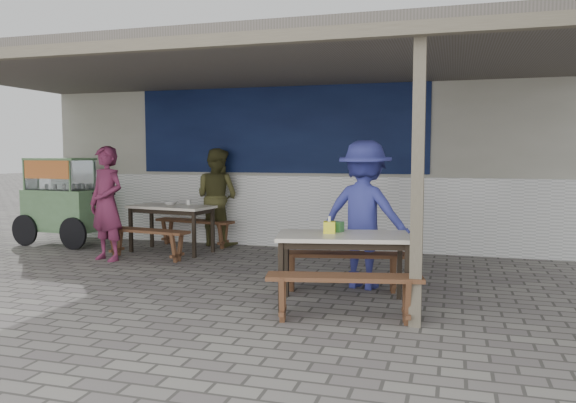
# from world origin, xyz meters

# --- Properties ---
(ground) EXTENTS (60.00, 60.00, 0.00)m
(ground) POSITION_xyz_m (0.00, 0.00, 0.00)
(ground) COLOR slate
(ground) RESTS_ON ground
(back_wall) EXTENTS (9.00, 1.28, 3.50)m
(back_wall) POSITION_xyz_m (-0.00, 3.58, 1.72)
(back_wall) COLOR #B2AEA0
(back_wall) RESTS_ON ground
(warung_roof) EXTENTS (9.00, 4.21, 2.81)m
(warung_roof) POSITION_xyz_m (0.02, 0.90, 2.71)
(warung_roof) COLOR #564F49
(warung_roof) RESTS_ON ground
(table_left) EXTENTS (1.40, 0.82, 0.75)m
(table_left) POSITION_xyz_m (-1.64, 1.92, 0.67)
(table_left) COLOR silver
(table_left) RESTS_ON ground
(bench_left_street) EXTENTS (1.45, 0.47, 0.45)m
(bench_left_street) POSITION_xyz_m (-1.73, 1.28, 0.34)
(bench_left_street) COLOR brown
(bench_left_street) RESTS_ON ground
(bench_left_wall) EXTENTS (1.45, 0.47, 0.45)m
(bench_left_wall) POSITION_xyz_m (-1.56, 2.57, 0.34)
(bench_left_wall) COLOR brown
(bench_left_wall) RESTS_ON ground
(table_right) EXTENTS (1.48, 0.99, 0.75)m
(table_right) POSITION_xyz_m (1.58, -0.40, 0.67)
(table_right) COLOR silver
(table_right) RESTS_ON ground
(bench_right_street) EXTENTS (1.48, 0.57, 0.45)m
(bench_right_street) POSITION_xyz_m (1.70, -0.98, 0.34)
(bench_right_street) COLOR brown
(bench_right_street) RESTS_ON ground
(bench_right_wall) EXTENTS (1.48, 0.57, 0.45)m
(bench_right_wall) POSITION_xyz_m (1.46, 0.18, 0.34)
(bench_right_wall) COLOR brown
(bench_right_wall) RESTS_ON ground
(vendor_cart) EXTENTS (1.92, 0.85, 1.50)m
(vendor_cart) POSITION_xyz_m (-3.82, 2.07, 0.81)
(vendor_cart) COLOR #689563
(vendor_cart) RESTS_ON ground
(patron_street_side) EXTENTS (0.70, 0.55, 1.69)m
(patron_street_side) POSITION_xyz_m (-2.23, 1.05, 0.84)
(patron_street_side) COLOR #692342
(patron_street_side) RESTS_ON ground
(patron_wall_side) EXTENTS (0.95, 0.82, 1.66)m
(patron_wall_side) POSITION_xyz_m (-1.22, 2.75, 0.83)
(patron_wall_side) COLOR #4C4A25
(patron_wall_side) RESTS_ON ground
(patron_right_table) EXTENTS (1.24, 0.88, 1.73)m
(patron_right_table) POSITION_xyz_m (1.67, 0.45, 0.87)
(patron_right_table) COLOR #32378D
(patron_right_table) RESTS_ON ground
(tissue_box) EXTENTS (0.14, 0.14, 0.12)m
(tissue_box) POSITION_xyz_m (1.42, -0.36, 0.81)
(tissue_box) COLOR yellow
(tissue_box) RESTS_ON table_right
(donation_box) EXTENTS (0.18, 0.14, 0.11)m
(donation_box) POSITION_xyz_m (1.46, -0.22, 0.80)
(donation_box) COLOR #347637
(donation_box) RESTS_ON table_right
(condiment_jar) EXTENTS (0.07, 0.07, 0.08)m
(condiment_jar) POSITION_xyz_m (-1.44, 2.12, 0.79)
(condiment_jar) COLOR silver
(condiment_jar) RESTS_ON table_left
(condiment_bowl) EXTENTS (0.22, 0.22, 0.05)m
(condiment_bowl) POSITION_xyz_m (-1.74, 2.08, 0.78)
(condiment_bowl) COLOR silver
(condiment_bowl) RESTS_ON table_left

